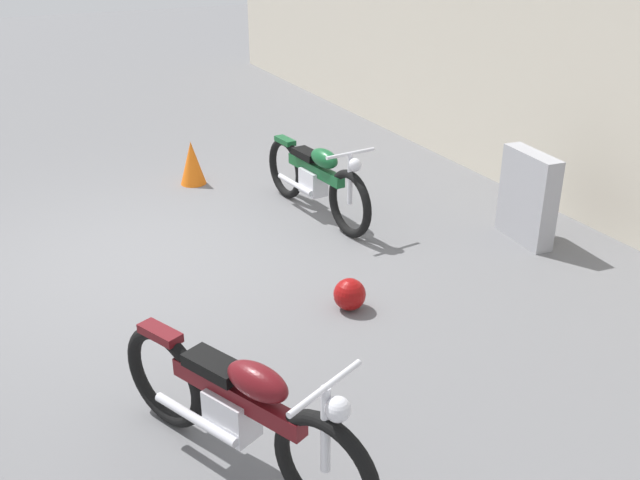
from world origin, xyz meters
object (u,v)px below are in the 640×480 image
(stone_marker, at_px, (528,197))
(traffic_cone, at_px, (192,163))
(helmet, at_px, (350,294))
(motorcycle_maroon, at_px, (239,409))
(motorcycle_green, at_px, (316,178))

(stone_marker, relative_size, traffic_cone, 1.72)
(helmet, bearing_deg, traffic_cone, -175.32)
(stone_marker, xyz_separation_m, motorcycle_maroon, (1.88, -3.81, -0.03))
(stone_marker, height_order, motorcycle_green, stone_marker)
(motorcycle_green, bearing_deg, stone_marker, 41.14)
(stone_marker, height_order, helmet, stone_marker)
(motorcycle_green, relative_size, motorcycle_maroon, 1.08)
(motorcycle_maroon, bearing_deg, stone_marker, 91.27)
(helmet, distance_m, motorcycle_green, 2.12)
(stone_marker, bearing_deg, motorcycle_green, -132.62)
(helmet, height_order, traffic_cone, traffic_cone)
(motorcycle_green, distance_m, motorcycle_maroon, 4.03)
(helmet, bearing_deg, motorcycle_maroon, -46.85)
(motorcycle_maroon, bearing_deg, motorcycle_green, 122.81)
(helmet, height_order, motorcycle_maroon, motorcycle_maroon)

